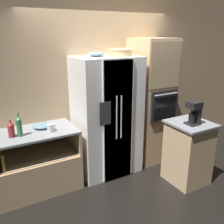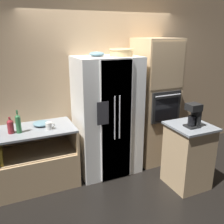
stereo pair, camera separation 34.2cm
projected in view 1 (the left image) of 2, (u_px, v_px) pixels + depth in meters
ground_plane at (113, 168)px, 4.21m from camera, size 20.00×20.00×0.00m
wall_back at (100, 82)px, 4.13m from camera, size 12.00×0.06×2.80m
counter_left at (35, 169)px, 3.57m from camera, size 1.20×0.67×0.89m
refrigerator at (107, 117)px, 3.91m from camera, size 0.96×0.73×1.85m
wall_oven at (151, 101)px, 4.30m from camera, size 0.64×0.72×2.10m
island_counter at (188, 152)px, 3.73m from camera, size 0.57×0.60×0.95m
wicker_basket at (120, 52)px, 3.67m from camera, size 0.35×0.35×0.11m
fruit_bowl at (96, 54)px, 3.62m from camera, size 0.23×0.23×0.07m
bottle_tall at (19, 126)px, 3.22m from camera, size 0.07×0.07×0.32m
bottle_short at (11, 129)px, 3.21m from camera, size 0.08×0.08×0.23m
mug at (51, 128)px, 3.40m from camera, size 0.13×0.09×0.10m
mixing_bowl at (42, 126)px, 3.53m from camera, size 0.24×0.24×0.07m
coffee_maker at (194, 112)px, 3.47m from camera, size 0.17×0.17×0.33m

